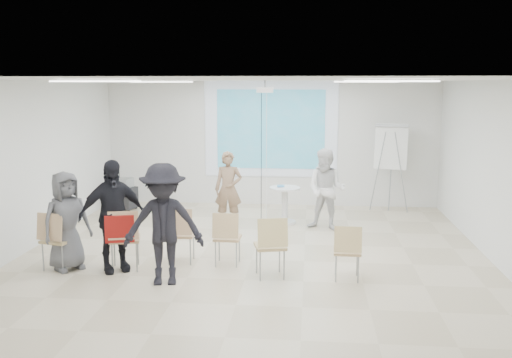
# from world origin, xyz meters

# --- Properties ---
(floor) EXTENTS (8.00, 9.00, 0.10)m
(floor) POSITION_xyz_m (0.00, 0.00, -0.05)
(floor) COLOR beige
(floor) RESTS_ON ground
(ceiling) EXTENTS (8.00, 9.00, 0.10)m
(ceiling) POSITION_xyz_m (0.00, 0.00, 3.05)
(ceiling) COLOR white
(ceiling) RESTS_ON wall_back
(wall_back) EXTENTS (8.00, 0.10, 3.00)m
(wall_back) POSITION_xyz_m (0.00, 4.55, 1.50)
(wall_back) COLOR silver
(wall_back) RESTS_ON floor
(wall_left) EXTENTS (0.10, 9.00, 3.00)m
(wall_left) POSITION_xyz_m (-4.05, 0.00, 1.50)
(wall_left) COLOR silver
(wall_left) RESTS_ON floor
(wall_right) EXTENTS (0.10, 9.00, 3.00)m
(wall_right) POSITION_xyz_m (4.05, 0.00, 1.50)
(wall_right) COLOR silver
(wall_right) RESTS_ON floor
(projection_halo) EXTENTS (3.20, 0.01, 2.30)m
(projection_halo) POSITION_xyz_m (0.00, 4.49, 1.85)
(projection_halo) COLOR silver
(projection_halo) RESTS_ON wall_back
(projection_image) EXTENTS (2.60, 0.01, 1.90)m
(projection_image) POSITION_xyz_m (0.00, 4.47, 1.85)
(projection_image) COLOR teal
(projection_image) RESTS_ON wall_back
(pedestal_table) EXTENTS (0.68, 0.68, 0.80)m
(pedestal_table) POSITION_xyz_m (0.44, 2.60, 0.45)
(pedestal_table) COLOR silver
(pedestal_table) RESTS_ON floor
(player_left) EXTENTS (0.65, 0.45, 1.77)m
(player_left) POSITION_xyz_m (-0.71, 2.25, 0.89)
(player_left) COLOR #92735A
(player_left) RESTS_ON floor
(player_right) EXTENTS (1.06, 0.95, 1.83)m
(player_right) POSITION_xyz_m (1.29, 2.17, 0.91)
(player_right) COLOR white
(player_right) RESTS_ON floor
(controller_left) EXTENTS (0.04, 0.11, 0.04)m
(controller_left) POSITION_xyz_m (-0.53, 2.50, 1.17)
(controller_left) COLOR white
(controller_left) RESTS_ON player_left
(controller_right) EXTENTS (0.07, 0.11, 0.04)m
(controller_right) POSITION_xyz_m (1.11, 2.42, 1.23)
(controller_right) COLOR silver
(controller_right) RESTS_ON player_right
(chair_far_left) EXTENTS (0.53, 0.56, 0.95)m
(chair_far_left) POSITION_xyz_m (-3.03, -0.84, 0.56)
(chair_far_left) COLOR tan
(chair_far_left) RESTS_ON floor
(chair_left_mid) EXTENTS (0.57, 0.60, 0.99)m
(chair_left_mid) POSITION_xyz_m (-1.94, -0.75, 0.59)
(chair_left_mid) COLOR tan
(chair_left_mid) RESTS_ON floor
(chair_left_inner) EXTENTS (0.47, 0.50, 0.94)m
(chair_left_inner) POSITION_xyz_m (-1.14, -0.31, 0.56)
(chair_left_inner) COLOR tan
(chair_left_inner) RESTS_ON floor
(chair_center) EXTENTS (0.43, 0.46, 0.90)m
(chair_center) POSITION_xyz_m (-0.36, -0.36, 0.53)
(chair_center) COLOR tan
(chair_center) RESTS_ON floor
(chair_right_inner) EXTENTS (0.55, 0.58, 0.97)m
(chair_right_inner) POSITION_xyz_m (0.39, -0.90, 0.57)
(chair_right_inner) COLOR tan
(chair_right_inner) RESTS_ON floor
(chair_right_far) EXTENTS (0.41, 0.45, 0.87)m
(chair_right_far) POSITION_xyz_m (1.54, -0.89, 0.51)
(chair_right_far) COLOR tan
(chair_right_far) RESTS_ON floor
(red_jacket) EXTENTS (0.46, 0.21, 0.42)m
(red_jacket) POSITION_xyz_m (-1.96, -0.89, 0.72)
(red_jacket) COLOR maroon
(red_jacket) RESTS_ON chair_left_mid
(laptop) EXTENTS (0.36, 0.27, 0.03)m
(laptop) POSITION_xyz_m (-1.15, -0.21, 0.51)
(laptop) COLOR black
(laptop) RESTS_ON chair_left_inner
(audience_left) EXTENTS (1.38, 1.25, 2.04)m
(audience_left) POSITION_xyz_m (-2.11, -0.77, 1.02)
(audience_left) COLOR black
(audience_left) RESTS_ON floor
(audience_mid) EXTENTS (1.42, 0.92, 2.05)m
(audience_mid) POSITION_xyz_m (-1.16, -1.27, 1.02)
(audience_mid) COLOR black
(audience_mid) RESTS_ON floor
(audience_outer) EXTENTS (1.01, 1.02, 1.77)m
(audience_outer) POSITION_xyz_m (-2.87, -0.76, 0.89)
(audience_outer) COLOR #5D5D62
(audience_outer) RESTS_ON floor
(flipchart_easel) EXTENTS (0.86, 0.67, 2.03)m
(flipchart_easel) POSITION_xyz_m (2.79, 3.95, 1.49)
(flipchart_easel) COLOR #94979C
(flipchart_easel) RESTS_ON floor
(av_cart) EXTENTS (0.59, 0.53, 0.74)m
(av_cart) POSITION_xyz_m (-3.39, 3.64, 0.34)
(av_cart) COLOR black
(av_cart) RESTS_ON floor
(ceiling_projector) EXTENTS (0.30, 0.25, 3.00)m
(ceiling_projector) POSITION_xyz_m (0.10, 1.49, 2.69)
(ceiling_projector) COLOR white
(ceiling_projector) RESTS_ON ceiling
(fluor_panel_nw) EXTENTS (1.20, 0.30, 0.02)m
(fluor_panel_nw) POSITION_xyz_m (-2.00, 2.00, 2.97)
(fluor_panel_nw) COLOR white
(fluor_panel_nw) RESTS_ON ceiling
(fluor_panel_ne) EXTENTS (1.20, 0.30, 0.02)m
(fluor_panel_ne) POSITION_xyz_m (2.00, 2.00, 2.97)
(fluor_panel_ne) COLOR white
(fluor_panel_ne) RESTS_ON ceiling
(fluor_panel_sw) EXTENTS (1.20, 0.30, 0.02)m
(fluor_panel_sw) POSITION_xyz_m (-2.00, -1.50, 2.97)
(fluor_panel_sw) COLOR white
(fluor_panel_sw) RESTS_ON ceiling
(fluor_panel_se) EXTENTS (1.20, 0.30, 0.02)m
(fluor_panel_se) POSITION_xyz_m (2.00, -1.50, 2.97)
(fluor_panel_se) COLOR white
(fluor_panel_se) RESTS_ON ceiling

